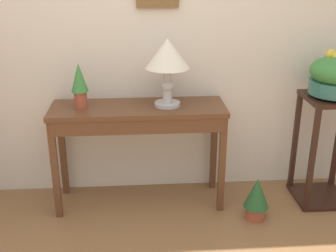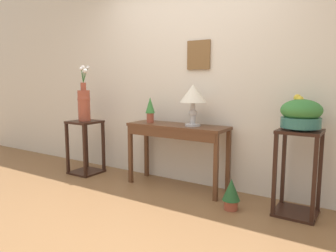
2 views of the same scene
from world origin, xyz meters
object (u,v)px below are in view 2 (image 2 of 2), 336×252
(potted_plant_floor, at_px, (231,193))
(pedestal_stand_left, at_px, (86,147))
(flower_vase_tall_left, at_px, (84,102))
(console_table, at_px, (176,134))
(table_lamp, at_px, (193,96))
(potted_plant_on_console, at_px, (150,108))
(planter_bowl_wide_right, at_px, (301,114))
(pedestal_stand_right, at_px, (298,173))

(potted_plant_floor, bearing_deg, pedestal_stand_left, 176.82)
(pedestal_stand_left, distance_m, flower_vase_tall_left, 0.64)
(console_table, relative_size, potted_plant_floor, 3.85)
(table_lamp, bearing_deg, potted_plant_on_console, -179.87)
(pedestal_stand_left, xyz_separation_m, potted_plant_floor, (2.20, -0.12, -0.19))
(console_table, bearing_deg, flower_vase_tall_left, -173.60)
(planter_bowl_wide_right, relative_size, potted_plant_floor, 1.15)
(console_table, xyz_separation_m, potted_plant_on_console, (-0.39, 0.02, 0.29))
(planter_bowl_wide_right, bearing_deg, potted_plant_floor, -157.10)
(console_table, xyz_separation_m, pedestal_stand_right, (1.38, -0.04, -0.24))
(pedestal_stand_left, relative_size, planter_bowl_wide_right, 2.00)
(pedestal_stand_left, height_order, pedestal_stand_right, pedestal_stand_right)
(pedestal_stand_left, relative_size, flower_vase_tall_left, 0.98)
(potted_plant_on_console, distance_m, planter_bowl_wide_right, 1.78)
(pedestal_stand_right, relative_size, planter_bowl_wide_right, 2.24)
(potted_plant_on_console, distance_m, flower_vase_tall_left, 1.01)
(pedestal_stand_left, bearing_deg, flower_vase_tall_left, 35.88)
(planter_bowl_wide_right, bearing_deg, flower_vase_tall_left, -177.58)
(potted_plant_on_console, relative_size, flower_vase_tall_left, 0.42)
(console_table, height_order, potted_plant_floor, console_table)
(flower_vase_tall_left, distance_m, pedestal_stand_right, 2.83)
(console_table, relative_size, planter_bowl_wide_right, 3.33)
(console_table, xyz_separation_m, pedestal_stand_left, (-1.38, -0.16, -0.29))
(console_table, bearing_deg, planter_bowl_wide_right, -1.58)
(potted_plant_on_console, distance_m, pedestal_stand_right, 1.86)
(potted_plant_on_console, relative_size, planter_bowl_wide_right, 0.85)
(table_lamp, xyz_separation_m, potted_plant_on_console, (-0.60, -0.00, -0.17))
(flower_vase_tall_left, height_order, planter_bowl_wide_right, flower_vase_tall_left)
(console_table, height_order, table_lamp, table_lamp)
(planter_bowl_wide_right, bearing_deg, pedestal_stand_right, -41.78)
(pedestal_stand_left, distance_m, pedestal_stand_right, 2.77)
(table_lamp, xyz_separation_m, planter_bowl_wide_right, (1.17, -0.06, -0.13))
(potted_plant_floor, bearing_deg, flower_vase_tall_left, 176.81)
(planter_bowl_wide_right, distance_m, potted_plant_floor, 1.01)
(potted_plant_on_console, bearing_deg, pedestal_stand_left, -169.80)
(potted_plant_on_console, bearing_deg, planter_bowl_wide_right, -1.95)
(potted_plant_floor, bearing_deg, console_table, 161.20)
(table_lamp, bearing_deg, pedestal_stand_right, -3.03)
(pedestal_stand_right, xyz_separation_m, planter_bowl_wide_right, (-0.00, 0.00, 0.56))
(pedestal_stand_right, bearing_deg, planter_bowl_wide_right, 138.22)
(potted_plant_on_console, bearing_deg, potted_plant_floor, -13.92)
(console_table, relative_size, flower_vase_tall_left, 1.64)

